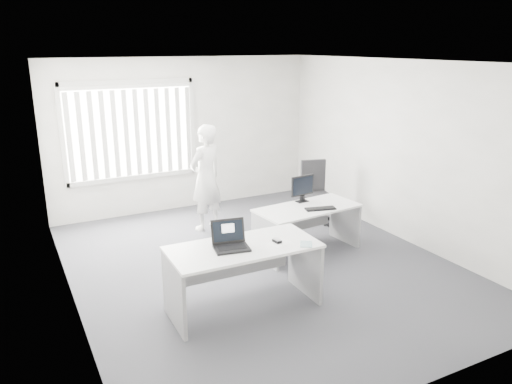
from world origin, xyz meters
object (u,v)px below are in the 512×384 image
desk_near (243,263)px  person (206,178)px  office_chair (315,203)px  desk_far (307,220)px  monitor (302,189)px  laptop (232,237)px

desk_near → person: size_ratio=0.99×
desk_near → office_chair: bearing=42.2°
desk_far → office_chair: office_chair is taller
monitor → office_chair: bearing=38.9°
desk_near → office_chair: office_chair is taller
person → monitor: 1.70m
desk_far → person: size_ratio=0.91×
desk_far → person: 1.92m
desk_far → person: (-0.96, 1.62, 0.38)m
monitor → person: bearing=120.6°
person → laptop: size_ratio=4.54×
desk_near → monitor: 2.14m
office_chair → monitor: size_ratio=2.61×
desk_near → desk_far: bearing=35.1°
desk_near → monitor: (1.65, 1.33, 0.34)m
desk_far → monitor: 0.48m
desk_far → monitor: size_ratio=3.92×
desk_near → laptop: (-0.16, -0.03, 0.37)m
desk_far → person: bearing=115.4°
desk_near → monitor: size_ratio=4.27×
desk_far → laptop: size_ratio=4.11×
office_chair → laptop: bearing=-127.1°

